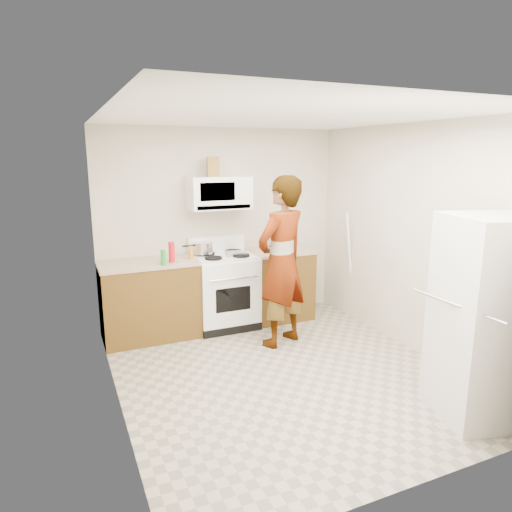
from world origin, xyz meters
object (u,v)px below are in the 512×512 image
saucepan (203,248)px  fridge (487,319)px  kettle (278,242)px  person (282,262)px  gas_range (224,289)px  microwave (219,193)px

saucepan → fridge: bearing=-62.8°
fridge → kettle: fridge is taller
fridge → person: bearing=128.5°
gas_range → saucepan: 0.59m
kettle → saucepan: (-1.04, -0.01, 0.00)m
microwave → saucepan: microwave is taller
fridge → saucepan: (-1.50, 2.92, 0.17)m
microwave → saucepan: (-0.23, -0.01, -0.68)m
gas_range → fridge: size_ratio=0.66×
person → saucepan: (-0.64, 0.91, 0.05)m
kettle → person: bearing=-136.5°
person → saucepan: 1.11m
kettle → fridge: bearing=-103.9°
microwave → fridge: (1.27, -2.93, -0.85)m
gas_range → kettle: 0.98m
microwave → person: 1.24m
gas_range → saucepan: gas_range is taller
microwave → fridge: bearing=-66.5°
person → fridge: bearing=89.8°
gas_range → person: bearing=-62.3°
microwave → kettle: size_ratio=4.56×
gas_range → fridge: fridge is taller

